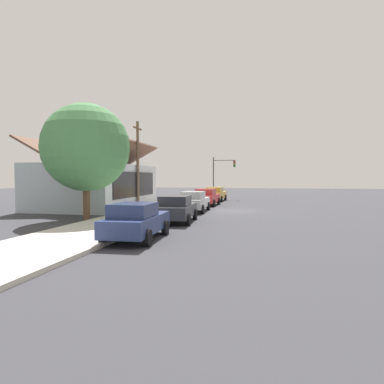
{
  "coord_description": "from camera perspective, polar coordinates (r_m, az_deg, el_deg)",
  "views": [
    {
      "loc": [
        -27.17,
        -2.4,
        2.65
      ],
      "look_at": [
        -1.07,
        3.02,
        1.52
      ],
      "focal_mm": 31.84,
      "sensor_mm": 36.0,
      "label": 1
    }
  ],
  "objects": [
    {
      "name": "ground_plane",
      "position": [
        27.4,
        6.65,
        -3.14
      ],
      "size": [
        120.0,
        120.0,
        0.0
      ],
      "primitive_type": "plane",
      "color": "#38383D"
    },
    {
      "name": "car_navy",
      "position": [
        14.69,
        -9.31,
        -4.79
      ],
      "size": [
        4.49,
        2.12,
        1.59
      ],
      "rotation": [
        0.0,
        0.0,
        0.03
      ],
      "color": "navy",
      "rests_on": "ground"
    },
    {
      "name": "utility_pole_wooden",
      "position": [
        29.92,
        -9.07,
        4.84
      ],
      "size": [
        1.8,
        0.24,
        7.5
      ],
      "color": "brown",
      "rests_on": "ground"
    },
    {
      "name": "storefront_building",
      "position": [
        31.27,
        -15.67,
        1.19
      ],
      "size": [
        12.07,
        7.55,
        5.82
      ],
      "color": "#ADBCC6",
      "rests_on": "ground"
    },
    {
      "name": "car_cherry",
      "position": [
        32.39,
        2.45,
        -0.83
      ],
      "size": [
        4.43,
        2.21,
        1.59
      ],
      "rotation": [
        0.0,
        0.0,
        -0.04
      ],
      "color": "red",
      "rests_on": "ground"
    },
    {
      "name": "traffic_light_main",
      "position": [
        42.35,
        5.03,
        3.55
      ],
      "size": [
        0.37,
        2.79,
        5.2
      ],
      "color": "#383833",
      "rests_on": "ground"
    },
    {
      "name": "car_mustard",
      "position": [
        38.54,
        3.95,
        -0.31
      ],
      "size": [
        4.65,
        2.18,
        1.59
      ],
      "rotation": [
        0.0,
        0.0,
        -0.05
      ],
      "color": "gold",
      "rests_on": "ground"
    },
    {
      "name": "shade_tree",
      "position": [
        22.37,
        -17.34,
        7.09
      ],
      "size": [
        5.46,
        5.46,
        7.25
      ],
      "color": "brown",
      "rests_on": "ground"
    },
    {
      "name": "fire_hydrant_red",
      "position": [
        25.48,
        -3.33,
        -2.43
      ],
      "size": [
        0.22,
        0.22,
        0.71
      ],
      "color": "red",
      "rests_on": "sidewalk_curb"
    },
    {
      "name": "car_charcoal",
      "position": [
        20.25,
        -2.65,
        -2.78
      ],
      "size": [
        4.63,
        2.25,
        1.59
      ],
      "rotation": [
        0.0,
        0.0,
        0.06
      ],
      "color": "#2D3035",
      "rests_on": "ground"
    },
    {
      "name": "car_silver",
      "position": [
        26.4,
        0.33,
        -1.56
      ],
      "size": [
        4.79,
        2.01,
        1.59
      ],
      "rotation": [
        0.0,
        0.0,
        0.01
      ],
      "color": "silver",
      "rests_on": "ground"
    },
    {
      "name": "sidewalk_curb",
      "position": [
        28.44,
        -4.67,
        -2.77
      ],
      "size": [
        60.0,
        4.2,
        0.16
      ],
      "primitive_type": "cube",
      "color": "beige",
      "rests_on": "ground"
    }
  ]
}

